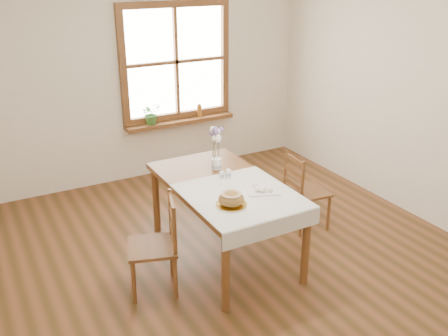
{
  "coord_description": "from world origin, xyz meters",
  "views": [
    {
      "loc": [
        -1.98,
        -3.32,
        2.62
      ],
      "look_at": [
        0.0,
        0.3,
        0.9
      ],
      "focal_mm": 40.0,
      "sensor_mm": 36.0,
      "label": 1
    }
  ],
  "objects_px": {
    "dining_table": "(224,192)",
    "chair_right": "(307,190)",
    "chair_left": "(152,246)",
    "bread_plate": "(231,205)",
    "flower_vase": "(216,165)"
  },
  "relations": [
    {
      "from": "dining_table",
      "to": "chair_right",
      "type": "distance_m",
      "value": 1.06
    },
    {
      "from": "chair_left",
      "to": "bread_plate",
      "type": "bearing_deg",
      "value": 85.62
    },
    {
      "from": "dining_table",
      "to": "flower_vase",
      "type": "distance_m",
      "value": 0.36
    },
    {
      "from": "chair_left",
      "to": "bread_plate",
      "type": "relative_size",
      "value": 3.43
    },
    {
      "from": "chair_right",
      "to": "bread_plate",
      "type": "xyz_separation_m",
      "value": [
        -1.2,
        -0.51,
        0.35
      ]
    },
    {
      "from": "chair_left",
      "to": "flower_vase",
      "type": "bearing_deg",
      "value": 137.49
    },
    {
      "from": "chair_right",
      "to": "bread_plate",
      "type": "height_order",
      "value": "chair_right"
    },
    {
      "from": "chair_left",
      "to": "bread_plate",
      "type": "xyz_separation_m",
      "value": [
        0.62,
        -0.25,
        0.34
      ]
    },
    {
      "from": "chair_left",
      "to": "chair_right",
      "type": "xyz_separation_m",
      "value": [
        1.81,
        0.26,
        -0.01
      ]
    },
    {
      "from": "dining_table",
      "to": "flower_vase",
      "type": "relative_size",
      "value": 15.06
    },
    {
      "from": "chair_left",
      "to": "chair_right",
      "type": "height_order",
      "value": "chair_left"
    },
    {
      "from": "chair_right",
      "to": "flower_vase",
      "type": "height_order",
      "value": "flower_vase"
    },
    {
      "from": "dining_table",
      "to": "chair_left",
      "type": "distance_m",
      "value": 0.85
    },
    {
      "from": "dining_table",
      "to": "chair_left",
      "type": "bearing_deg",
      "value": -166.49
    },
    {
      "from": "dining_table",
      "to": "chair_right",
      "type": "height_order",
      "value": "chair_right"
    }
  ]
}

